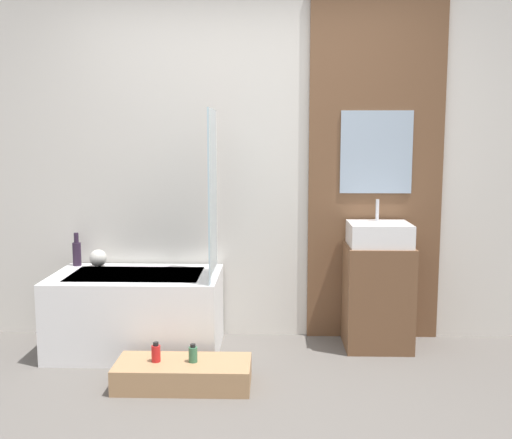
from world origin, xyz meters
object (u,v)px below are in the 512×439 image
(bathtub, at_px, (137,312))
(bottle_soap_secondary, at_px, (193,354))
(wooden_step_bench, at_px, (183,374))
(bottle_soap_primary, at_px, (156,353))
(vase_round_light, at_px, (98,258))
(vase_tall_dark, at_px, (77,252))
(sink, at_px, (379,234))

(bathtub, relative_size, bottle_soap_secondary, 10.36)
(bottle_soap_secondary, bearing_deg, bathtub, 127.93)
(wooden_step_bench, relative_size, bottle_soap_primary, 6.72)
(wooden_step_bench, bearing_deg, vase_round_light, 131.44)
(wooden_step_bench, bearing_deg, bottle_soap_primary, 180.00)
(wooden_step_bench, distance_m, vase_tall_dark, 1.38)
(bathtub, height_order, wooden_step_bench, bathtub)
(vase_round_light, bearing_deg, sink, -3.24)
(sink, height_order, vase_tall_dark, sink)
(wooden_step_bench, distance_m, bottle_soap_secondary, 0.14)
(vase_tall_dark, relative_size, bottle_soap_primary, 2.03)
(vase_round_light, xyz_separation_m, bottle_soap_secondary, (0.80, -0.84, -0.41))
(wooden_step_bench, height_order, bottle_soap_primary, bottle_soap_primary)
(sink, distance_m, bottle_soap_secondary, 1.55)
(vase_tall_dark, bearing_deg, bathtub, -28.11)
(sink, xyz_separation_m, bottle_soap_primary, (-1.45, -0.73, -0.61))
(wooden_step_bench, bearing_deg, bottle_soap_secondary, 0.00)
(vase_round_light, bearing_deg, vase_tall_dark, 169.16)
(bathtub, xyz_separation_m, sink, (1.70, 0.12, 0.54))
(bottle_soap_secondary, bearing_deg, wooden_step_bench, -180.00)
(wooden_step_bench, height_order, sink, sink)
(wooden_step_bench, height_order, vase_round_light, vase_round_light)
(sink, bearing_deg, wooden_step_bench, -150.48)
(bottle_soap_primary, relative_size, bottle_soap_secondary, 1.08)
(sink, relative_size, bottle_soap_primary, 3.52)
(bathtub, distance_m, vase_tall_dark, 0.68)
(vase_round_light, height_order, bottle_soap_secondary, vase_round_light)
(bathtub, relative_size, vase_tall_dark, 4.71)
(bottle_soap_secondary, bearing_deg, vase_tall_dark, 138.03)
(wooden_step_bench, xyz_separation_m, vase_round_light, (-0.74, 0.84, 0.54))
(bathtub, relative_size, sink, 2.72)
(bathtub, bearing_deg, bottle_soap_secondary, -52.07)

